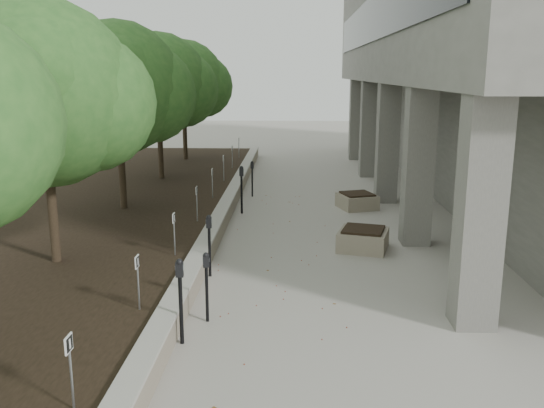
# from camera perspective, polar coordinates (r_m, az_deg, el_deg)

# --- Properties ---
(ground) EXTENTS (90.00, 90.00, 0.00)m
(ground) POSITION_cam_1_polar(r_m,az_deg,el_deg) (9.65, 0.44, -13.89)
(ground) COLOR #A7A29A
(ground) RESTS_ON ground
(retaining_wall) EXTENTS (0.39, 26.00, 0.50)m
(retaining_wall) POSITION_cam_1_polar(r_m,az_deg,el_deg) (18.20, -4.43, -0.19)
(retaining_wall) COLOR gray
(retaining_wall) RESTS_ON ground
(planting_bed) EXTENTS (7.00, 26.00, 0.40)m
(planting_bed) POSITION_cam_1_polar(r_m,az_deg,el_deg) (18.99, -15.51, -0.24)
(planting_bed) COLOR black
(planting_bed) RESTS_ON ground
(crabapple_tree_2) EXTENTS (4.60, 4.00, 5.44)m
(crabapple_tree_2) POSITION_cam_1_polar(r_m,az_deg,el_deg) (12.73, -21.37, 6.46)
(crabapple_tree_2) COLOR #2C5F24
(crabapple_tree_2) RESTS_ON planting_bed
(crabapple_tree_3) EXTENTS (4.60, 4.00, 5.44)m
(crabapple_tree_3) POSITION_cam_1_polar(r_m,az_deg,el_deg) (17.41, -14.86, 8.39)
(crabapple_tree_3) COLOR #2C5F24
(crabapple_tree_3) RESTS_ON planting_bed
(crabapple_tree_4) EXTENTS (4.60, 4.00, 5.44)m
(crabapple_tree_4) POSITION_cam_1_polar(r_m,az_deg,el_deg) (22.23, -11.10, 9.45)
(crabapple_tree_4) COLOR #2C5F24
(crabapple_tree_4) RESTS_ON planting_bed
(crabapple_tree_5) EXTENTS (4.60, 4.00, 5.44)m
(crabapple_tree_5) POSITION_cam_1_polar(r_m,az_deg,el_deg) (27.12, -8.68, 10.10)
(crabapple_tree_5) COLOR #2C5F24
(crabapple_tree_5) RESTS_ON planting_bed
(parking_sign_1) EXTENTS (0.04, 0.22, 0.96)m
(parking_sign_1) POSITION_cam_1_polar(r_m,az_deg,el_deg) (7.49, -19.18, -15.43)
(parking_sign_1) COLOR black
(parking_sign_1) RESTS_ON planting_bed
(parking_sign_2) EXTENTS (0.04, 0.22, 0.96)m
(parking_sign_2) POSITION_cam_1_polar(r_m,az_deg,el_deg) (10.09, -13.04, -7.57)
(parking_sign_2) COLOR black
(parking_sign_2) RESTS_ON planting_bed
(parking_sign_3) EXTENTS (0.04, 0.22, 0.96)m
(parking_sign_3) POSITION_cam_1_polar(r_m,az_deg,el_deg) (12.87, -9.59, -2.96)
(parking_sign_3) COLOR black
(parking_sign_3) RESTS_ON planting_bed
(parking_sign_4) EXTENTS (0.04, 0.22, 0.96)m
(parking_sign_4) POSITION_cam_1_polar(r_m,az_deg,el_deg) (15.72, -7.40, 0.00)
(parking_sign_4) COLOR black
(parking_sign_4) RESTS_ON planting_bed
(parking_sign_5) EXTENTS (0.04, 0.22, 0.96)m
(parking_sign_5) POSITION_cam_1_polar(r_m,az_deg,el_deg) (18.63, -5.89, 2.05)
(parking_sign_5) COLOR black
(parking_sign_5) RESTS_ON planting_bed
(parking_sign_6) EXTENTS (0.04, 0.22, 0.96)m
(parking_sign_6) POSITION_cam_1_polar(r_m,az_deg,el_deg) (21.55, -4.78, 3.54)
(parking_sign_6) COLOR black
(parking_sign_6) RESTS_ON planting_bed
(parking_sign_7) EXTENTS (0.04, 0.22, 0.96)m
(parking_sign_7) POSITION_cam_1_polar(r_m,az_deg,el_deg) (24.50, -3.94, 4.67)
(parking_sign_7) COLOR black
(parking_sign_7) RESTS_ON planting_bed
(parking_sign_8) EXTENTS (0.04, 0.22, 0.96)m
(parking_sign_8) POSITION_cam_1_polar(r_m,az_deg,el_deg) (27.46, -3.28, 5.56)
(parking_sign_8) COLOR black
(parking_sign_8) RESTS_ON planting_bed
(parking_meter_1) EXTENTS (0.14, 0.11, 1.29)m
(parking_meter_1) POSITION_cam_1_polar(r_m,az_deg,el_deg) (10.36, -6.45, -8.15)
(parking_meter_1) COLOR black
(parking_meter_1) RESTS_ON ground
(parking_meter_2) EXTENTS (0.15, 0.11, 1.46)m
(parking_meter_2) POSITION_cam_1_polar(r_m,az_deg,el_deg) (9.58, -8.98, -9.48)
(parking_meter_2) COLOR black
(parking_meter_2) RESTS_ON ground
(parking_meter_3) EXTENTS (0.14, 0.10, 1.38)m
(parking_meter_3) POSITION_cam_1_polar(r_m,az_deg,el_deg) (12.58, -6.18, -4.11)
(parking_meter_3) COLOR black
(parking_meter_3) RESTS_ON ground
(parking_meter_4) EXTENTS (0.16, 0.12, 1.52)m
(parking_meter_4) POSITION_cam_1_polar(r_m,az_deg,el_deg) (18.11, -3.01, 1.41)
(parking_meter_4) COLOR black
(parking_meter_4) RESTS_ON ground
(parking_meter_5) EXTENTS (0.13, 0.09, 1.29)m
(parking_meter_5) POSITION_cam_1_polar(r_m,az_deg,el_deg) (20.60, -1.96, 2.49)
(parking_meter_5) COLOR black
(parking_meter_5) RESTS_ON ground
(planter_front) EXTENTS (1.43, 1.43, 0.54)m
(planter_front) POSITION_cam_1_polar(r_m,az_deg,el_deg) (14.69, 8.95, -3.40)
(planter_front) COLOR gray
(planter_front) RESTS_ON ground
(planter_back) EXTENTS (1.39, 1.39, 0.51)m
(planter_back) POSITION_cam_1_polar(r_m,az_deg,el_deg) (19.08, 8.38, 0.33)
(planter_back) COLOR gray
(planter_back) RESTS_ON ground
(berry_scatter) EXTENTS (3.30, 14.10, 0.02)m
(berry_scatter) POSITION_cam_1_polar(r_m,az_deg,el_deg) (14.29, 0.66, -4.80)
(berry_scatter) COLOR maroon
(berry_scatter) RESTS_ON ground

